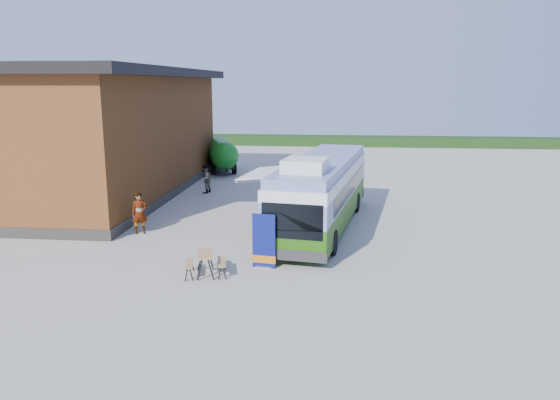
# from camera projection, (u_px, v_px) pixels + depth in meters

# --- Properties ---
(ground) EXTENTS (100.00, 100.00, 0.00)m
(ground) POSITION_uv_depth(u_px,v_px,m) (260.00, 246.00, 22.71)
(ground) COLOR #BCB7AD
(ground) RESTS_ON ground
(barn) EXTENTS (9.60, 21.20, 7.50)m
(barn) POSITION_uv_depth(u_px,v_px,m) (110.00, 135.00, 32.76)
(barn) COLOR brown
(barn) RESTS_ON ground
(hedge) EXTENTS (40.00, 3.00, 1.00)m
(hedge) POSITION_uv_depth(u_px,v_px,m) (383.00, 141.00, 58.73)
(hedge) COLOR #264419
(hedge) RESTS_ON ground
(bus) EXTENTS (4.41, 12.47, 3.75)m
(bus) POSITION_uv_depth(u_px,v_px,m) (322.00, 190.00, 25.22)
(bus) COLOR #386D12
(bus) RESTS_ON ground
(awning) EXTENTS (3.03, 4.28, 0.50)m
(awning) POSITION_uv_depth(u_px,v_px,m) (276.00, 168.00, 25.45)
(awning) COLOR white
(awning) RESTS_ON ground
(banner) EXTENTS (0.88, 0.27, 2.03)m
(banner) POSITION_uv_depth(u_px,v_px,m) (264.00, 246.00, 19.85)
(banner) COLOR navy
(banner) RESTS_ON ground
(picnic_table) EXTENTS (1.64, 1.52, 0.79)m
(picnic_table) POSITION_uv_depth(u_px,v_px,m) (205.00, 259.00, 19.15)
(picnic_table) COLOR #AD8151
(picnic_table) RESTS_ON ground
(person_a) EXTENTS (0.82, 0.71, 1.88)m
(person_a) POSITION_uv_depth(u_px,v_px,m) (140.00, 213.00, 24.40)
(person_a) COLOR #999999
(person_a) RESTS_ON ground
(person_b) EXTENTS (0.90, 1.02, 1.76)m
(person_b) POSITION_uv_depth(u_px,v_px,m) (205.00, 179.00, 33.49)
(person_b) COLOR #999999
(person_b) RESTS_ON ground
(slurry_tanker) EXTENTS (3.46, 6.51, 2.51)m
(slurry_tanker) POSITION_uv_depth(u_px,v_px,m) (221.00, 153.00, 41.53)
(slurry_tanker) COLOR #18841D
(slurry_tanker) RESTS_ON ground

